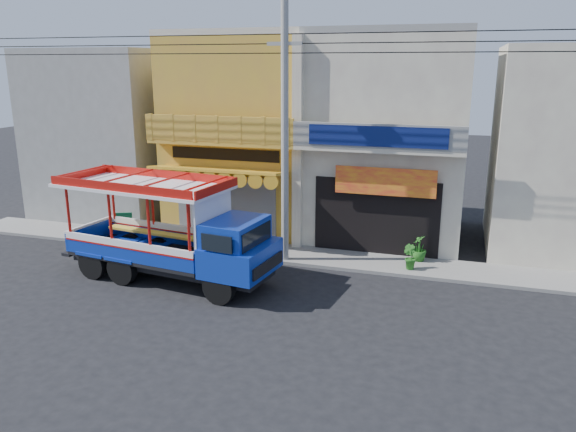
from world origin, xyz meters
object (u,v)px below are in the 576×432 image
object	(u,v)px
utility_pole	(289,123)
potted_plant_c	(419,248)
songthaew_truck	(182,234)
green_sign	(125,226)
potted_plant_b	(410,257)

from	to	relation	value
utility_pole	potted_plant_c	size ratio (longest dim) A/B	29.47
songthaew_truck	green_sign	size ratio (longest dim) A/B	7.76
green_sign	potted_plant_b	distance (m)	11.54
songthaew_truck	potted_plant_b	world-z (taller)	songthaew_truck
potted_plant_b	potted_plant_c	world-z (taller)	potted_plant_c
utility_pole	songthaew_truck	bearing A→B (deg)	-133.54
utility_pole	potted_plant_b	size ratio (longest dim) A/B	32.90
potted_plant_b	potted_plant_c	size ratio (longest dim) A/B	0.90
utility_pole	potted_plant_b	world-z (taller)	utility_pole
songthaew_truck	green_sign	distance (m)	5.93
utility_pole	green_sign	distance (m)	8.59
potted_plant_c	green_sign	bearing A→B (deg)	-86.55
songthaew_truck	potted_plant_c	bearing A→B (deg)	29.76
utility_pole	songthaew_truck	world-z (taller)	utility_pole
utility_pole	potted_plant_b	xyz separation A→B (m)	(4.25, 0.30, -4.49)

